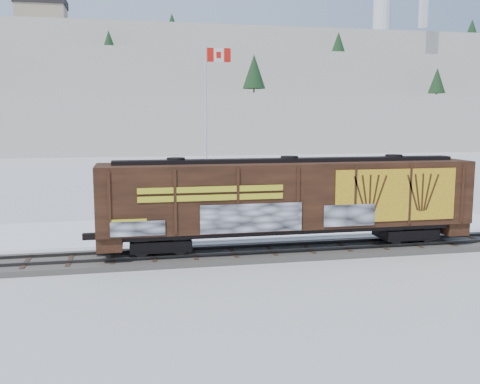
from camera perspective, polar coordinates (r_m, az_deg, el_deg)
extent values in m
plane|color=white|center=(27.71, -0.83, -6.91)|extent=(500.00, 500.00, 0.00)
cube|color=#59544C|center=(27.68, -0.83, -6.63)|extent=(50.00, 3.40, 0.28)
cube|color=#33302D|center=(26.94, -0.55, -6.56)|extent=(50.00, 0.10, 0.15)
cube|color=#33302D|center=(28.31, -1.11, -5.85)|extent=(50.00, 0.10, 0.15)
cube|color=white|center=(34.92, -3.14, -3.81)|extent=(40.00, 8.00, 0.03)
cube|color=white|center=(121.44, -9.31, 7.23)|extent=(360.00, 40.00, 12.00)
cube|color=white|center=(151.50, -9.83, 9.59)|extent=(360.00, 40.00, 24.00)
cube|color=white|center=(186.69, -10.22, 10.92)|extent=(360.00, 50.00, 35.00)
cone|color=black|center=(119.86, 1.51, 12.74)|extent=(5.04, 5.04, 7.38)
cone|color=black|center=(143.80, 20.27, 11.09)|extent=(4.20, 4.20, 6.15)
cone|color=black|center=(155.85, -13.82, 15.38)|extent=(3.92, 3.92, 5.74)
cone|color=black|center=(163.31, 10.45, 15.33)|extent=(4.48, 4.48, 6.56)
cone|color=black|center=(191.68, -7.27, 17.49)|extent=(4.20, 4.20, 6.15)
cone|color=black|center=(223.51, 23.50, 15.68)|extent=(4.76, 4.76, 6.97)
cube|color=tan|center=(192.92, -20.38, 16.89)|extent=(15.00, 12.00, 8.00)
cube|color=black|center=(193.85, -20.46, 18.40)|extent=(15.75, 12.60, 2.40)
cube|color=black|center=(27.08, -8.52, -5.43)|extent=(3.00, 2.00, 0.90)
cube|color=black|center=(30.77, 17.20, -4.09)|extent=(3.00, 2.00, 0.90)
cylinder|color=black|center=(26.29, -10.50, -5.88)|extent=(0.90, 0.12, 0.90)
cube|color=black|center=(28.09, 5.20, -3.79)|extent=(19.39, 2.40, 0.25)
cube|color=#3F2011|center=(27.79, 5.25, -0.20)|extent=(19.39, 3.00, 3.31)
cube|color=black|center=(27.60, 5.29, 3.41)|extent=(17.84, 0.90, 0.20)
cube|color=gold|center=(28.37, 16.34, -0.32)|extent=(6.59, 0.03, 2.68)
cube|color=gold|center=(25.32, -3.01, -0.16)|extent=(6.98, 0.02, 0.70)
cube|color=silver|center=(25.87, 1.27, -2.80)|extent=(5.04, 0.03, 1.40)
cylinder|color=silver|center=(40.20, -3.55, -2.14)|extent=(0.90, 0.90, 0.20)
cylinder|color=silver|center=(39.60, -3.62, 6.53)|extent=(0.14, 0.14, 12.33)
cube|color=red|center=(39.91, -3.18, 14.41)|extent=(0.50, 0.07, 1.00)
cube|color=white|center=(40.00, -2.30, 14.40)|extent=(0.70, 0.09, 1.00)
cube|color=red|center=(40.11, -1.35, 14.38)|extent=(0.50, 0.07, 1.00)
imported|color=#A8ABB0|center=(33.74, -5.40, -2.87)|extent=(4.89, 3.50, 1.55)
imported|color=silver|center=(33.84, -3.97, -3.00)|extent=(4.30, 2.44, 1.34)
imported|color=black|center=(35.44, 3.85, -2.52)|extent=(4.95, 3.19, 1.33)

